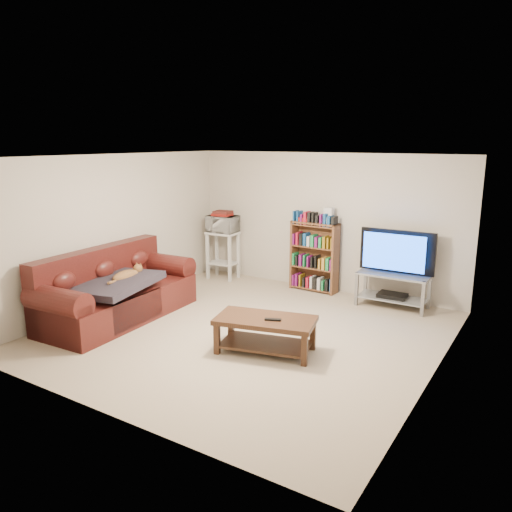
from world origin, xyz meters
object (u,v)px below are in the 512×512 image
Objects in this scene: coffee_table at (265,328)px; bookshelf at (314,256)px; tv_stand at (393,285)px; sofa at (114,294)px.

coffee_table is 2.80m from bookshelf.
tv_stand reaches higher than coffee_table.
sofa reaches higher than coffee_table.
coffee_table is (2.57, 0.11, -0.04)m from sofa.
tv_stand is 1.49m from bookshelf.
coffee_table is at bearing -109.11° from tv_stand.
coffee_table is 1.10× the size of bookshelf.
bookshelf is at bearing 172.79° from tv_stand.
sofa is at bearing 168.49° from coffee_table.
sofa is 2.23× the size of tv_stand.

